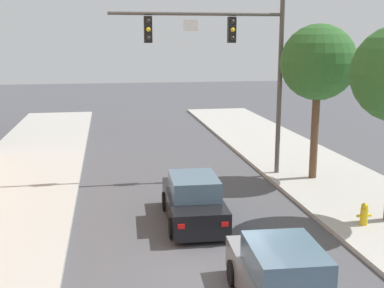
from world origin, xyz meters
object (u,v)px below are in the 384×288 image
Objects in this scene: street_tree_second at (318,63)px; car_lead_black at (193,201)px; car_following_grey at (282,282)px; fire_hydrant at (364,214)px; traffic_signal_mast at (233,53)px.

car_lead_black is at bearing -146.21° from street_tree_second.
car_following_grey is 5.99× the size of fire_hydrant.
car_following_grey is 6.01m from fire_hydrant.
street_tree_second reaches higher than fire_hydrant.
traffic_signal_mast is 1.75× the size of car_lead_black.
fire_hydrant is 0.11× the size of street_tree_second.
fire_hydrant is 7.12m from street_tree_second.
traffic_signal_mast is 8.59m from fire_hydrant.
traffic_signal_mast reaches higher than street_tree_second.
car_lead_black is 8.27m from street_tree_second.
car_lead_black is (-2.56, -5.00, -4.65)m from traffic_signal_mast.
traffic_signal_mast is 1.17× the size of street_tree_second.
fire_hydrant is (5.23, -1.56, -0.22)m from car_lead_black.
car_lead_black is 5.46m from fire_hydrant.
car_lead_black is 1.00× the size of car_following_grey.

